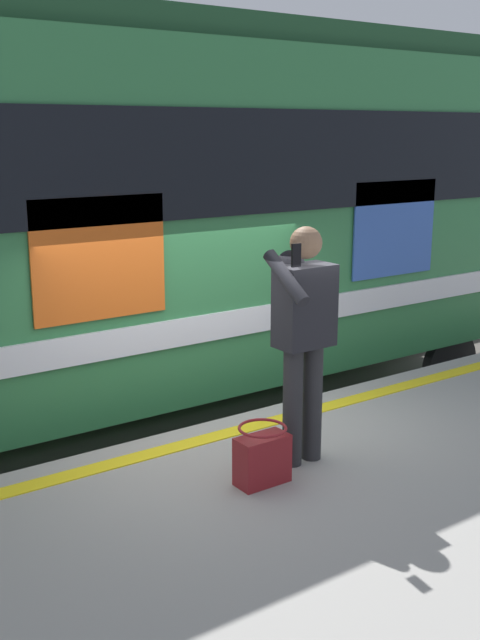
# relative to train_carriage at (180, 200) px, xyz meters

# --- Properties ---
(ground_plane) EXTENTS (26.60, 26.60, 0.00)m
(ground_plane) POSITION_rel_train_carriage_xyz_m (0.91, 2.04, -2.62)
(ground_plane) COLOR #4C4742
(platform) EXTENTS (17.74, 5.03, 1.03)m
(platform) POSITION_rel_train_carriage_xyz_m (0.91, 4.55, -2.11)
(platform) COLOR gray
(platform) RESTS_ON ground
(safety_line) EXTENTS (17.38, 0.16, 0.01)m
(safety_line) POSITION_rel_train_carriage_xyz_m (0.91, 2.34, -1.59)
(safety_line) COLOR yellow
(safety_line) RESTS_ON platform
(track_rail_near) EXTENTS (23.06, 0.08, 0.16)m
(track_rail_near) POSITION_rel_train_carriage_xyz_m (0.91, 0.71, -2.54)
(track_rail_near) COLOR slate
(track_rail_near) RESTS_ON ground
(track_rail_far) EXTENTS (23.06, 0.08, 0.16)m
(track_rail_far) POSITION_rel_train_carriage_xyz_m (0.91, -0.72, -2.54)
(track_rail_far) COLOR slate
(track_rail_far) RESTS_ON ground
(train_carriage) EXTENTS (9.30, 3.03, 4.16)m
(train_carriage) POSITION_rel_train_carriage_xyz_m (0.00, 0.00, 0.00)
(train_carriage) COLOR #2D723F
(train_carriage) RESTS_ON ground
(passenger) EXTENTS (0.57, 0.55, 1.68)m
(passenger) POSITION_rel_train_carriage_xyz_m (0.84, 3.05, -0.59)
(passenger) COLOR #262628
(passenger) RESTS_ON platform
(handbag) EXTENTS (0.36, 0.33, 0.40)m
(handbag) POSITION_rel_train_carriage_xyz_m (1.28, 3.18, -1.40)
(handbag) COLOR maroon
(handbag) RESTS_ON platform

